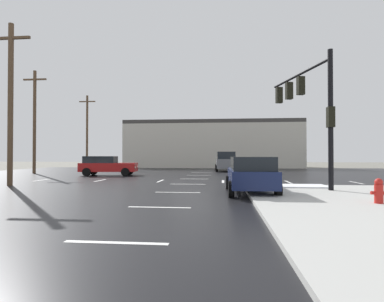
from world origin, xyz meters
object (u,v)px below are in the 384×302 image
(fire_hydrant, at_px, (379,191))
(sedan_red, at_px, (107,165))
(suv_grey, at_px, (226,161))
(traffic_signal_mast, at_px, (308,100))
(utility_pole_mid, at_px, (11,101))
(sedan_navy, at_px, (251,174))
(utility_pole_far, at_px, (35,120))
(utility_pole_distant, at_px, (87,130))

(fire_hydrant, height_order, sedan_red, sedan_red)
(suv_grey, bearing_deg, traffic_signal_mast, -169.45)
(fire_hydrant, xyz_separation_m, suv_grey, (-4.62, 22.66, 0.55))
(utility_pole_mid, bearing_deg, sedan_navy, -10.33)
(sedan_red, bearing_deg, utility_pole_far, 157.97)
(utility_pole_mid, relative_size, utility_pole_far, 0.94)
(sedan_red, relative_size, utility_pole_far, 0.49)
(traffic_signal_mast, distance_m, sedan_red, 16.68)
(utility_pole_far, bearing_deg, sedan_navy, -35.94)
(traffic_signal_mast, relative_size, utility_pole_far, 0.66)
(traffic_signal_mast, relative_size, suv_grey, 1.26)
(sedan_navy, bearing_deg, utility_pole_far, 52.92)
(traffic_signal_mast, height_order, sedan_red, traffic_signal_mast)
(utility_pole_mid, relative_size, utility_pole_distant, 0.92)
(traffic_signal_mast, xyz_separation_m, fire_hydrant, (0.69, -5.59, -3.88))
(sedan_red, distance_m, utility_pole_far, 8.96)
(utility_pole_far, bearing_deg, utility_pole_distant, 93.75)
(sedan_red, xyz_separation_m, suv_grey, (9.80, 8.30, 0.24))
(fire_hydrant, height_order, utility_pole_far, utility_pole_far)
(fire_hydrant, distance_m, utility_pole_mid, 17.87)
(suv_grey, distance_m, utility_pole_mid, 21.15)
(suv_grey, distance_m, sedan_navy, 19.49)
(traffic_signal_mast, distance_m, utility_pole_mid, 15.80)
(utility_pole_far, relative_size, utility_pole_distant, 0.98)
(utility_pole_distant, bearing_deg, suv_grey, -20.47)
(suv_grey, xyz_separation_m, utility_pole_distant, (-18.33, 6.84, 3.96))
(utility_pole_mid, bearing_deg, sedan_red, 76.85)
(utility_pole_distant, bearing_deg, traffic_signal_mast, -47.05)
(traffic_signal_mast, distance_m, utility_pole_distant, 32.68)
(sedan_red, distance_m, utility_pole_mid, 9.84)
(traffic_signal_mast, height_order, fire_hydrant, traffic_signal_mast)
(traffic_signal_mast, height_order, utility_pole_far, utility_pole_far)
(utility_pole_distant, bearing_deg, fire_hydrant, -52.12)
(sedan_red, height_order, suv_grey, suv_grey)
(suv_grey, relative_size, utility_pole_mid, 0.55)
(fire_hydrant, bearing_deg, sedan_red, 135.12)
(fire_hydrant, bearing_deg, sedan_navy, 139.37)
(sedan_red, height_order, utility_pole_distant, utility_pole_distant)
(sedan_navy, bearing_deg, suv_grey, 1.50)
(suv_grey, height_order, utility_pole_distant, utility_pole_distant)
(sedan_navy, bearing_deg, traffic_signal_mast, -52.89)
(traffic_signal_mast, xyz_separation_m, sedan_red, (-13.73, 8.77, -3.57))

